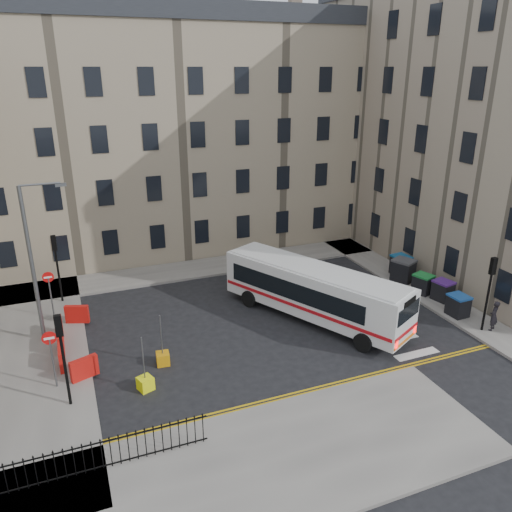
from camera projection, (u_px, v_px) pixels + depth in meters
ground at (291, 315)px, 28.35m from camera, size 120.00×120.00×0.00m
pavement_north at (156, 275)px, 33.72m from camera, size 36.00×3.20×0.15m
pavement_east at (382, 268)px, 34.91m from camera, size 2.40×26.00×0.15m
pavement_west at (23, 354)px, 24.35m from camera, size 6.00×22.00×0.15m
pavement_sw at (232, 473)px, 17.21m from camera, size 20.00×6.00×0.15m
terrace_north at (116, 135)px, 36.34m from camera, size 38.30×10.80×17.20m
corner_east at (503, 121)px, 35.86m from camera, size 17.80×24.30×19.20m
traffic_light_east at (490, 283)px, 25.53m from camera, size 0.28×0.22×4.10m
traffic_light_nw at (56, 258)px, 28.83m from camera, size 0.28×0.22×4.10m
traffic_light_sw at (62, 346)px, 19.71m from camera, size 0.28×0.22×4.10m
streetlamp at (32, 264)px, 24.06m from camera, size 0.50×0.22×8.14m
no_entry_north at (49, 285)px, 27.20m from camera, size 0.60×0.08×3.00m
no_entry_south at (51, 348)px, 21.12m from camera, size 0.60×0.08×3.00m
roadworks_barriers at (69, 341)px, 24.46m from camera, size 1.66×6.26×1.00m
iron_railings at (97, 456)px, 17.07m from camera, size 7.80×0.04×1.20m
bus at (314, 290)px, 27.41m from camera, size 7.20×10.89×2.99m
wheelie_bin_a at (458, 305)px, 27.84m from camera, size 0.99×1.13×1.21m
wheelie_bin_b at (443, 290)px, 29.71m from camera, size 1.16×1.27×1.21m
wheelie_bin_c at (423, 284)px, 30.62m from camera, size 1.24×1.33×1.20m
wheelie_bin_d at (403, 270)px, 32.34m from camera, size 1.59×1.68×1.46m
wheelie_bin_e at (401, 265)px, 33.38m from camera, size 1.15×1.29×1.31m
pedestrian at (494, 316)px, 26.19m from camera, size 0.72×0.63×1.67m
bollard_yellow at (145, 383)px, 21.73m from camera, size 0.77×0.77×0.60m
bollard_chevron at (163, 359)px, 23.59m from camera, size 0.66×0.66×0.60m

